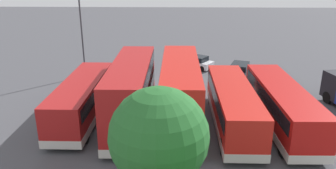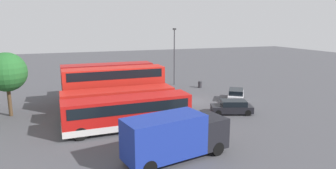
# 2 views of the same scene
# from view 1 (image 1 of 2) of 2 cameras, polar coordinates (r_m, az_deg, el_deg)

# --- Properties ---
(ground_plane) EXTENTS (140.00, 140.00, 0.00)m
(ground_plane) POSITION_cam_1_polar(r_m,az_deg,el_deg) (32.84, 2.27, 0.49)
(ground_plane) COLOR #47474C
(bus_single_deck_near_end) EXTENTS (2.82, 11.33, 2.95)m
(bus_single_deck_near_end) POSITION_cam_1_polar(r_m,az_deg,el_deg) (24.49, 19.11, -3.26)
(bus_single_deck_near_end) COLOR #B71411
(bus_single_deck_near_end) RESTS_ON ground
(bus_single_deck_second) EXTENTS (2.64, 10.95, 2.95)m
(bus_single_deck_second) POSITION_cam_1_polar(r_m,az_deg,el_deg) (23.54, 11.18, -3.44)
(bus_single_deck_second) COLOR red
(bus_single_deck_second) RESTS_ON ground
(bus_double_decker_third) EXTENTS (2.64, 10.91, 4.55)m
(bus_double_decker_third) POSITION_cam_1_polar(r_m,az_deg,el_deg) (23.19, 2.13, -1.23)
(bus_double_decker_third) COLOR red
(bus_double_decker_third) RESTS_ON ground
(bus_double_decker_fourth) EXTENTS (2.68, 10.67, 4.55)m
(bus_double_decker_fourth) POSITION_cam_1_polar(r_m,az_deg,el_deg) (23.23, -6.36, -1.30)
(bus_double_decker_fourth) COLOR #A51919
(bus_double_decker_fourth) RESTS_ON ground
(bus_single_deck_fifth) EXTENTS (2.63, 10.35, 2.95)m
(bus_single_deck_fifth) POSITION_cam_1_polar(r_m,az_deg,el_deg) (25.03, -14.67, -2.33)
(bus_single_deck_fifth) COLOR #A51919
(bus_single_deck_fifth) RESTS_ON ground
(car_hatchback_silver) EXTENTS (4.70, 3.98, 1.43)m
(car_hatchback_silver) POSITION_cam_1_polar(r_m,az_deg,el_deg) (37.55, 4.50, 3.98)
(car_hatchback_silver) COLOR silver
(car_hatchback_silver) RESTS_ON ground
(car_small_green) EXTENTS (3.13, 4.58, 1.43)m
(car_small_green) POSITION_cam_1_polar(r_m,az_deg,el_deg) (34.85, 12.29, 2.37)
(car_small_green) COLOR black
(car_small_green) RESTS_ON ground
(lamp_post_tall) EXTENTS (0.70, 0.30, 8.56)m
(lamp_post_tall) POSITION_cam_1_polar(r_m,az_deg,el_deg) (34.46, -14.81, 9.29)
(lamp_post_tall) COLOR #38383D
(lamp_post_tall) RESTS_ON ground
(waste_bin_yellow) EXTENTS (0.60, 0.60, 0.95)m
(waste_bin_yellow) POSITION_cam_1_polar(r_m,az_deg,el_deg) (37.35, -8.17, 3.39)
(waste_bin_yellow) COLOR #333338
(waste_bin_yellow) RESTS_ON ground
(tree_leftmost) EXTENTS (3.91, 3.91, 6.49)m
(tree_leftmost) POSITION_cam_1_polar(r_m,az_deg,el_deg) (12.74, -1.60, -9.07)
(tree_leftmost) COLOR #4C3823
(tree_leftmost) RESTS_ON ground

